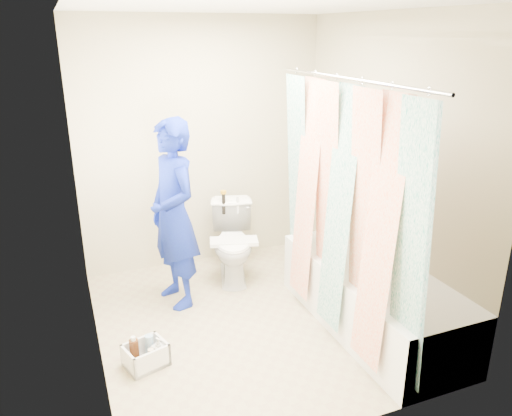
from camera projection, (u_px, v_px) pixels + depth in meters
name	position (u px, v px, depth m)	size (l,w,h in m)	color
floor	(252.00, 320.00, 4.10)	(2.60, 2.60, 0.00)	tan
ceiling	(251.00, 6.00, 3.30)	(2.40, 2.60, 0.02)	white
wall_back	(203.00, 145.00, 4.84)	(2.40, 0.02, 2.40)	#B7AD8D
wall_front	(344.00, 246.00, 2.56)	(2.40, 0.02, 2.40)	#B7AD8D
wall_left	(82.00, 199.00, 3.28)	(0.02, 2.60, 2.40)	#B7AD8D
wall_right	(387.00, 165.00, 4.12)	(0.02, 2.60, 2.40)	#B7AD8D
bathtub	(372.00, 296.00, 3.94)	(0.70, 1.75, 0.50)	white
curtain_rod	(349.00, 79.00, 3.26)	(0.02, 0.02, 1.90)	silver
shower_curtain	(341.00, 212.00, 3.57)	(0.06, 1.75, 1.80)	white
toilet	(233.00, 243.00, 4.71)	(0.40, 0.70, 0.72)	white
tank_lid	(234.00, 241.00, 4.59)	(0.44, 0.19, 0.03)	white
tank_internals	(227.00, 202.00, 4.77)	(0.17, 0.08, 0.23)	black
plumber	(174.00, 215.00, 4.14)	(0.59, 0.39, 1.61)	navy
cleaning_caddy	(147.00, 355.00, 3.53)	(0.33, 0.30, 0.22)	white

